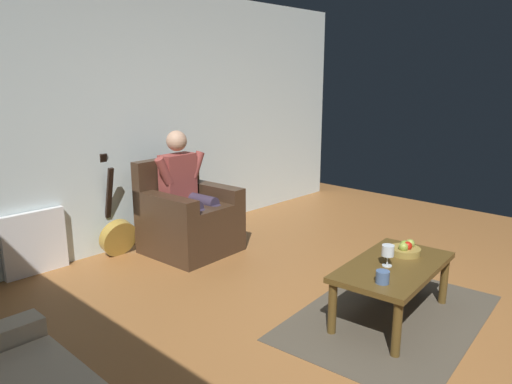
# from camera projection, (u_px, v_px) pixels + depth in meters

# --- Properties ---
(ground_plane) EXTENTS (7.35, 7.35, 0.00)m
(ground_plane) POSITION_uv_depth(u_px,v_px,m) (411.00, 344.00, 3.22)
(ground_plane) COLOR #976132
(wall_back) EXTENTS (6.33, 0.06, 2.64)m
(wall_back) POSITION_uv_depth(u_px,v_px,m) (140.00, 119.00, 4.98)
(wall_back) COLOR silver
(wall_back) RESTS_ON ground
(rug) EXTENTS (1.84, 1.32, 0.01)m
(rug) POSITION_uv_depth(u_px,v_px,m) (390.00, 316.00, 3.58)
(rug) COLOR #4C4437
(rug) RESTS_ON ground
(armchair) EXTENTS (0.84, 0.84, 0.93)m
(armchair) POSITION_uv_depth(u_px,v_px,m) (188.00, 219.00, 4.88)
(armchair) COLOR #3E2B1C
(armchair) RESTS_ON ground
(person_seated) EXTENTS (0.63, 0.59, 1.23)m
(person_seated) POSITION_uv_depth(u_px,v_px,m) (186.00, 188.00, 4.80)
(person_seated) COLOR #95403A
(person_seated) RESTS_ON ground
(coffee_table) EXTENTS (1.09, 0.66, 0.42)m
(coffee_table) POSITION_uv_depth(u_px,v_px,m) (393.00, 272.00, 3.49)
(coffee_table) COLOR #533D1A
(coffee_table) RESTS_ON ground
(guitar) EXTENTS (0.37, 0.32, 1.02)m
(guitar) POSITION_uv_depth(u_px,v_px,m) (118.00, 234.00, 4.77)
(guitar) COLOR #AA8636
(guitar) RESTS_ON ground
(radiator) EXTENTS (0.56, 0.06, 0.58)m
(radiator) POSITION_uv_depth(u_px,v_px,m) (35.00, 243.00, 4.31)
(radiator) COLOR white
(radiator) RESTS_ON ground
(wine_glass_near) EXTENTS (0.09, 0.09, 0.16)m
(wine_glass_near) POSITION_uv_depth(u_px,v_px,m) (388.00, 252.00, 3.42)
(wine_glass_near) COLOR silver
(wine_glass_near) RESTS_ON coffee_table
(fruit_bowl) EXTENTS (0.23, 0.23, 0.11)m
(fruit_bowl) POSITION_uv_depth(u_px,v_px,m) (405.00, 249.00, 3.67)
(fruit_bowl) COLOR olive
(fruit_bowl) RESTS_ON coffee_table
(candle_jar) EXTENTS (0.09, 0.09, 0.08)m
(candle_jar) POSITION_uv_depth(u_px,v_px,m) (383.00, 277.00, 3.15)
(candle_jar) COLOR #47618B
(candle_jar) RESTS_ON coffee_table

